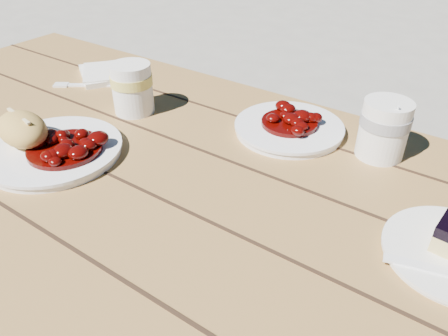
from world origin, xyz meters
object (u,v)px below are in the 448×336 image
Objects in this scene: picnic_table at (229,261)px; coffee_cup at (384,129)px; second_plate at (289,128)px; main_plate at (54,151)px; second_cup at (132,88)px; bread_roll at (22,129)px.

coffee_cup is at bearing 57.95° from picnic_table.
second_plate is (-0.02, 0.24, 0.17)m from picnic_table.
second_plate is at bearing 46.18° from main_plate.
main_plate is 0.23m from second_cup.
second_cup is at bearing 159.64° from picnic_table.
coffee_cup is (0.16, 0.26, 0.22)m from picnic_table.
second_plate is 1.99× the size of second_cup.
second_cup is (0.05, 0.24, 0.01)m from bread_roll.
main_plate is 1.14× the size of second_plate.
bread_roll is 0.52m from second_plate.
second_cup is (-0.33, -0.11, 0.05)m from second_plate.
main_plate is (-0.34, -0.09, 0.17)m from picnic_table.
picnic_table is 18.07× the size of coffee_cup.
coffee_cup is 1.00× the size of second_cup.
bread_roll is 1.11× the size of second_cup.
second_plate is at bearing 43.34° from bread_roll.
bread_roll reaches higher than picnic_table.
bread_roll is 1.11× the size of coffee_cup.
second_cup reaches higher than second_plate.
picnic_table is 9.08× the size of second_plate.
picnic_table is 18.07× the size of second_cup.
coffee_cup reaches higher than bread_roll.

